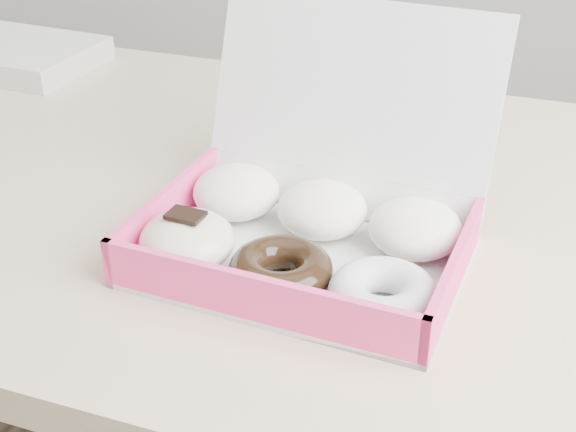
% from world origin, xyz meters
% --- Properties ---
extents(table, '(1.20, 0.80, 0.75)m').
position_xyz_m(table, '(0.00, 0.00, 0.67)').
color(table, tan).
rests_on(table, ground).
extents(donut_box, '(0.33, 0.31, 0.23)m').
position_xyz_m(donut_box, '(0.21, -0.12, 0.79)').
color(donut_box, silver).
rests_on(donut_box, table).
extents(newspapers, '(0.25, 0.20, 0.04)m').
position_xyz_m(newspapers, '(-0.42, 0.26, 0.77)').
color(newspapers, white).
rests_on(newspapers, table).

